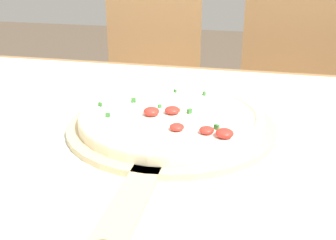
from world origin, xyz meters
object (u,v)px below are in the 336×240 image
pizza (171,117)px  chair_left (151,92)px  pizza_peel (169,130)px  chair_right (286,102)px

pizza → chair_left: chair_left is taller
pizza_peel → pizza: pizza is taller
pizza → chair_right: chair_right is taller
chair_right → chair_left: bearing=-174.7°
pizza_peel → pizza: 0.03m
pizza_peel → chair_left: chair_left is taller
chair_right → pizza_peel: bearing=-102.4°
pizza_peel → pizza: bearing=88.9°
pizza → chair_right: bearing=71.9°
chair_left → pizza_peel: bearing=-77.4°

